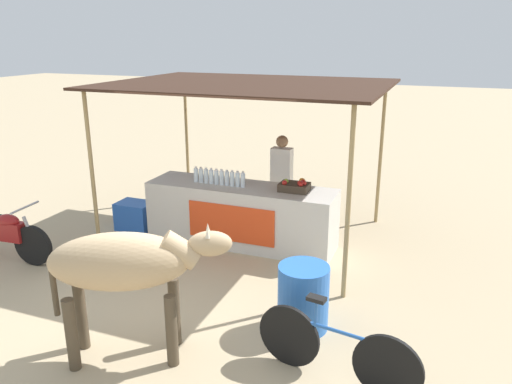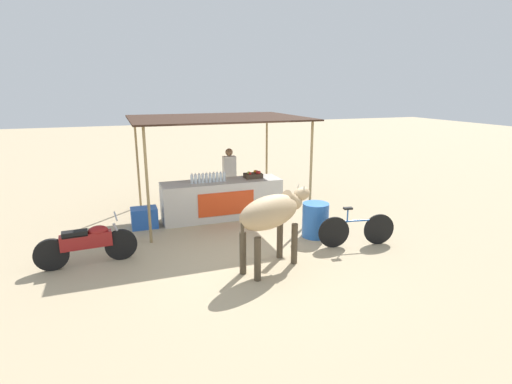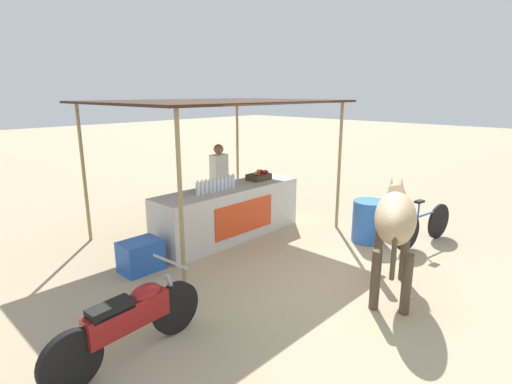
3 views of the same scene
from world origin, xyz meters
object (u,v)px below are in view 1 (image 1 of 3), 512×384
Objects in this scene: fruit_crate at (295,186)px; cow at (127,266)px; water_barrel at (303,297)px; stall_counter at (241,215)px; bicycle_leaning at (335,349)px; cooler_box at (135,216)px; vendor_behind_counter at (281,183)px.

cow is at bearing -103.74° from fruit_crate.
stall_counter is at bearing 128.61° from water_barrel.
stall_counter is at bearing -176.56° from fruit_crate.
water_barrel is at bearing 37.23° from cow.
fruit_crate is (0.86, 0.05, 0.56)m from stall_counter.
bicycle_leaning is (1.27, -2.83, -0.69)m from fruit_crate.
cooler_box is 4.87m from bicycle_leaning.
fruit_crate is 2.27m from water_barrel.
cooler_box is 4.00m from water_barrel.
stall_counter is 2.55m from water_barrel.
stall_counter is at bearing 2.88° from cooler_box.
water_barrel is (1.59, -1.99, -0.10)m from stall_counter.
bicycle_leaning is at bearing -52.47° from stall_counter.
bicycle_leaning is (4.06, -2.68, 0.11)m from cooler_box.
cooler_box is at bearing 146.61° from bicycle_leaning.
water_barrel is at bearing -51.39° from stall_counter.
vendor_behind_counter is 2.16× the size of water_barrel.
stall_counter is 1.82× the size of vendor_behind_counter.
water_barrel is (3.52, -1.89, 0.14)m from cooler_box.
cow is at bearing -94.93° from vendor_behind_counter.
vendor_behind_counter is at bearing 19.87° from cooler_box.
vendor_behind_counter reaches higher than bicycle_leaning.
fruit_crate is 0.24× the size of cow.
vendor_behind_counter is (0.42, 0.75, 0.37)m from stall_counter.
fruit_crate is 0.27× the size of vendor_behind_counter.
cooler_box is at bearing 123.58° from cow.
cooler_box is 0.33× the size of cow.
vendor_behind_counter is 3.02m from water_barrel.
cow is (-0.78, -3.19, -0.00)m from fruit_crate.
stall_counter is at bearing 127.53° from bicycle_leaning.
cooler_box is (-1.93, -0.10, -0.24)m from stall_counter.
fruit_crate is 3.28m from cow.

